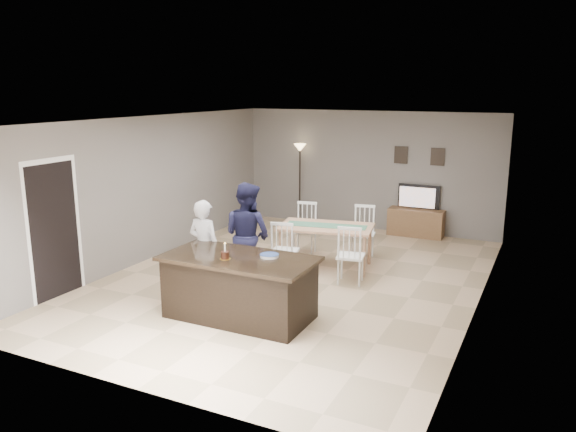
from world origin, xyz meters
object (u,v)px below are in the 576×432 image
at_px(kitchen_island, 240,287).
at_px(television, 418,197).
at_px(tv_console, 416,223).
at_px(plate_stack, 269,256).
at_px(dining_table, 326,233).
at_px(man, 247,235).
at_px(birthday_cake, 225,255).
at_px(floor_lamp, 300,162).
at_px(woman, 205,248).

bearing_deg(kitchen_island, television, 77.99).
xyz_separation_m(tv_console, plate_stack, (-0.81, -5.39, 0.62)).
relative_size(tv_console, dining_table, 0.57).
bearing_deg(tv_console, man, -111.67).
height_order(birthday_cake, floor_lamp, floor_lamp).
xyz_separation_m(television, dining_table, (-0.96, -2.98, -0.22)).
bearing_deg(television, kitchen_island, 77.99).
bearing_deg(woman, man, -118.86).
bearing_deg(plate_stack, tv_console, 81.44).
relative_size(television, birthday_cake, 3.88).
bearing_deg(man, birthday_cake, 118.91).
height_order(plate_stack, floor_lamp, floor_lamp).
bearing_deg(plate_stack, birthday_cake, -146.17).
bearing_deg(man, television, -99.79).
bearing_deg(television, tv_console, 90.00).
distance_m(woman, plate_stack, 1.40).
xyz_separation_m(kitchen_island, man, (-0.54, 1.18, 0.41)).
bearing_deg(tv_console, television, 90.00).
relative_size(tv_console, man, 0.69).
height_order(woman, plate_stack, woman).
xyz_separation_m(plate_stack, floor_lamp, (-2.01, 5.41, 0.56)).
distance_m(woman, man, 0.76).
distance_m(tv_console, television, 0.57).
bearing_deg(floor_lamp, birthday_cake, -75.36).
bearing_deg(kitchen_island, floor_lamp, 106.22).
bearing_deg(floor_lamp, tv_console, -0.41).
distance_m(man, dining_table, 1.69).
distance_m(birthday_cake, dining_table, 2.87).
distance_m(man, floor_lamp, 4.58).
bearing_deg(birthday_cake, woman, 139.19).
bearing_deg(woman, floor_lamp, -78.48).
bearing_deg(floor_lamp, plate_stack, -69.59).
relative_size(tv_console, birthday_cake, 5.10).
xyz_separation_m(plate_stack, dining_table, (-0.15, 2.49, -0.28)).
bearing_deg(television, dining_table, 72.09).
height_order(television, woman, woman).
height_order(plate_stack, dining_table, dining_table).
relative_size(television, man, 0.53).
xyz_separation_m(tv_console, dining_table, (-0.96, -2.91, 0.34)).
height_order(television, man, man).
bearing_deg(floor_lamp, man, -76.20).
xyz_separation_m(man, birthday_cake, (0.42, -1.35, 0.09)).
bearing_deg(dining_table, kitchen_island, -105.61).
bearing_deg(birthday_cake, tv_console, 77.02).
distance_m(tv_console, dining_table, 3.08).
height_order(television, birthday_cake, birthday_cake).
height_order(tv_console, floor_lamp, floor_lamp).
bearing_deg(man, plate_stack, 144.37).
xyz_separation_m(dining_table, floor_lamp, (-1.86, 2.93, 0.84)).
height_order(kitchen_island, plate_stack, plate_stack).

